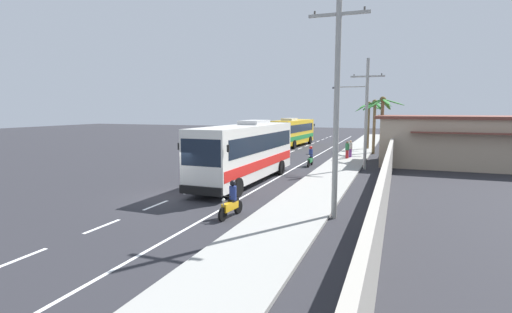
{
  "coord_description": "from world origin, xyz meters",
  "views": [
    {
      "loc": [
        11.08,
        -17.25,
        4.72
      ],
      "look_at": [
        2.59,
        5.32,
        1.7
      ],
      "focal_mm": 26.72,
      "sensor_mm": 36.0,
      "label": 1
    }
  ],
  "objects_px": {
    "coach_bus_far_lane": "(292,131)",
    "motorcycle_beside_bus": "(310,158)",
    "coach_bus_foreground": "(246,150)",
    "pedestrian_midwalk": "(350,148)",
    "palm_third": "(369,115)",
    "motorcycle_trailing": "(231,202)",
    "utility_pole_nearest": "(337,94)",
    "roadside_building": "(479,142)",
    "pedestrian_near_kerb": "(347,149)",
    "palm_second": "(375,116)",
    "utility_pole_mid": "(365,110)",
    "palm_nearest": "(382,115)"
  },
  "relations": [
    {
      "from": "coach_bus_far_lane",
      "to": "motorcycle_beside_bus",
      "type": "distance_m",
      "value": 17.2
    },
    {
      "from": "coach_bus_foreground",
      "to": "pedestrian_midwalk",
      "type": "height_order",
      "value": "coach_bus_foreground"
    },
    {
      "from": "pedestrian_midwalk",
      "to": "palm_third",
      "type": "relative_size",
      "value": 0.29
    },
    {
      "from": "motorcycle_trailing",
      "to": "utility_pole_nearest",
      "type": "distance_m",
      "value": 6.48
    },
    {
      "from": "palm_third",
      "to": "motorcycle_beside_bus",
      "type": "bearing_deg",
      "value": -102.9
    },
    {
      "from": "pedestrian_midwalk",
      "to": "palm_third",
      "type": "distance_m",
      "value": 9.33
    },
    {
      "from": "motorcycle_beside_bus",
      "to": "roadside_building",
      "type": "relative_size",
      "value": 0.12
    },
    {
      "from": "motorcycle_trailing",
      "to": "pedestrian_near_kerb",
      "type": "height_order",
      "value": "pedestrian_near_kerb"
    },
    {
      "from": "motorcycle_beside_bus",
      "to": "palm_third",
      "type": "relative_size",
      "value": 0.35
    },
    {
      "from": "utility_pole_nearest",
      "to": "palm_second",
      "type": "relative_size",
      "value": 1.81
    },
    {
      "from": "motorcycle_trailing",
      "to": "utility_pole_mid",
      "type": "xyz_separation_m",
      "value": [
        4.21,
        15.81,
        3.95
      ]
    },
    {
      "from": "coach_bus_far_lane",
      "to": "utility_pole_nearest",
      "type": "height_order",
      "value": "utility_pole_nearest"
    },
    {
      "from": "utility_pole_nearest",
      "to": "coach_bus_foreground",
      "type": "bearing_deg",
      "value": 136.5
    },
    {
      "from": "pedestrian_near_kerb",
      "to": "utility_pole_mid",
      "type": "xyz_separation_m",
      "value": [
        1.91,
        -5.27,
        3.63
      ]
    },
    {
      "from": "coach_bus_far_lane",
      "to": "motorcycle_trailing",
      "type": "xyz_separation_m",
      "value": [
        5.96,
        -32.12,
        -1.21
      ]
    },
    {
      "from": "utility_pole_nearest",
      "to": "roadside_building",
      "type": "height_order",
      "value": "utility_pole_nearest"
    },
    {
      "from": "coach_bus_foreground",
      "to": "motorcycle_beside_bus",
      "type": "relative_size",
      "value": 5.97
    },
    {
      "from": "pedestrian_midwalk",
      "to": "palm_nearest",
      "type": "distance_m",
      "value": 4.27
    },
    {
      "from": "palm_nearest",
      "to": "roadside_building",
      "type": "height_order",
      "value": "palm_nearest"
    },
    {
      "from": "pedestrian_midwalk",
      "to": "palm_third",
      "type": "xyz_separation_m",
      "value": [
        0.93,
        8.76,
        3.09
      ]
    },
    {
      "from": "coach_bus_far_lane",
      "to": "motorcycle_beside_bus",
      "type": "bearing_deg",
      "value": -69.82
    },
    {
      "from": "coach_bus_far_lane",
      "to": "palm_nearest",
      "type": "distance_m",
      "value": 15.4
    },
    {
      "from": "motorcycle_trailing",
      "to": "utility_pole_mid",
      "type": "distance_m",
      "value": 16.83
    },
    {
      "from": "pedestrian_near_kerb",
      "to": "pedestrian_midwalk",
      "type": "bearing_deg",
      "value": -20.63
    },
    {
      "from": "palm_second",
      "to": "palm_third",
      "type": "relative_size",
      "value": 1.02
    },
    {
      "from": "motorcycle_beside_bus",
      "to": "pedestrian_midwalk",
      "type": "relative_size",
      "value": 1.23
    },
    {
      "from": "palm_third",
      "to": "roadside_building",
      "type": "relative_size",
      "value": 0.35
    },
    {
      "from": "motorcycle_beside_bus",
      "to": "roadside_building",
      "type": "bearing_deg",
      "value": 18.35
    },
    {
      "from": "pedestrian_midwalk",
      "to": "utility_pole_mid",
      "type": "bearing_deg",
      "value": 27.95
    },
    {
      "from": "utility_pole_mid",
      "to": "roadside_building",
      "type": "xyz_separation_m",
      "value": [
        8.66,
        4.49,
        -2.51
      ]
    },
    {
      "from": "pedestrian_near_kerb",
      "to": "motorcycle_trailing",
      "type": "bearing_deg",
      "value": 161.02
    },
    {
      "from": "coach_bus_far_lane",
      "to": "utility_pole_mid",
      "type": "distance_m",
      "value": 19.42
    },
    {
      "from": "utility_pole_nearest",
      "to": "palm_second",
      "type": "height_order",
      "value": "utility_pole_nearest"
    },
    {
      "from": "palm_third",
      "to": "utility_pole_nearest",
      "type": "bearing_deg",
      "value": -88.32
    },
    {
      "from": "coach_bus_foreground",
      "to": "utility_pole_nearest",
      "type": "height_order",
      "value": "utility_pole_nearest"
    },
    {
      "from": "coach_bus_foreground",
      "to": "palm_third",
      "type": "relative_size",
      "value": 2.11
    },
    {
      "from": "motorcycle_beside_bus",
      "to": "pedestrian_near_kerb",
      "type": "distance_m",
      "value": 5.59
    },
    {
      "from": "palm_nearest",
      "to": "palm_second",
      "type": "relative_size",
      "value": 1.03
    },
    {
      "from": "coach_bus_foreground",
      "to": "motorcycle_trailing",
      "type": "distance_m",
      "value": 8.23
    },
    {
      "from": "motorcycle_beside_bus",
      "to": "roadside_building",
      "type": "height_order",
      "value": "roadside_building"
    },
    {
      "from": "pedestrian_near_kerb",
      "to": "palm_second",
      "type": "height_order",
      "value": "palm_second"
    },
    {
      "from": "utility_pole_mid",
      "to": "coach_bus_far_lane",
      "type": "bearing_deg",
      "value": 121.96
    },
    {
      "from": "roadside_building",
      "to": "coach_bus_foreground",
      "type": "bearing_deg",
      "value": -140.6
    },
    {
      "from": "motorcycle_beside_bus",
      "to": "utility_pole_mid",
      "type": "bearing_deg",
      "value": -2.8
    },
    {
      "from": "motorcycle_trailing",
      "to": "palm_second",
      "type": "xyz_separation_m",
      "value": [
        4.3,
        26.84,
        3.36
      ]
    },
    {
      "from": "coach_bus_foreground",
      "to": "pedestrian_midwalk",
      "type": "distance_m",
      "value": 15.34
    },
    {
      "from": "coach_bus_far_lane",
      "to": "pedestrian_near_kerb",
      "type": "relative_size",
      "value": 6.84
    },
    {
      "from": "motorcycle_trailing",
      "to": "palm_third",
      "type": "relative_size",
      "value": 0.35
    },
    {
      "from": "pedestrian_midwalk",
      "to": "utility_pole_mid",
      "type": "relative_size",
      "value": 0.19
    },
    {
      "from": "motorcycle_beside_bus",
      "to": "utility_pole_mid",
      "type": "height_order",
      "value": "utility_pole_mid"
    }
  ]
}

